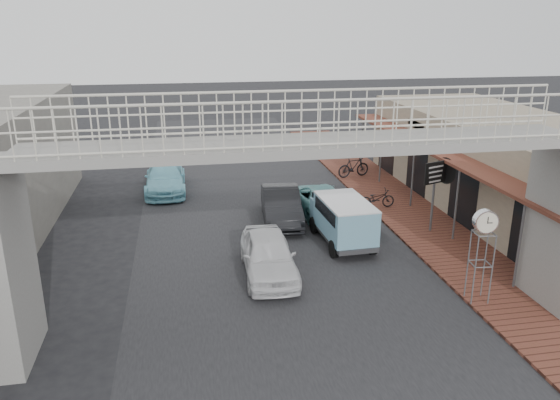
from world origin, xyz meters
name	(u,v)px	position (x,y,z in m)	size (l,w,h in m)	color
ground	(280,266)	(0.00, 0.00, 0.00)	(120.00, 120.00, 0.00)	black
road_strip	(280,266)	(0.00, 0.00, 0.01)	(10.00, 60.00, 0.01)	black
sidewalk	(421,223)	(6.50, 3.00, 0.05)	(3.00, 40.00, 0.10)	brown
shophouse_row	(511,166)	(10.97, 4.00, 2.01)	(7.20, 18.00, 4.00)	gray
footbridge	(308,219)	(0.00, -4.00, 3.18)	(16.40, 2.40, 6.34)	gray
white_hatchback	(268,255)	(-0.50, -0.55, 0.71)	(1.67, 4.16, 1.42)	white
dark_sedan	(281,205)	(0.84, 4.37, 0.71)	(1.51, 4.34, 1.43)	black
angkot_curb	(319,198)	(2.71, 5.29, 0.61)	(2.03, 4.41, 1.23)	#6BB8BA
angkot_far	(165,178)	(-3.99, 9.62, 0.68)	(1.92, 4.72, 1.37)	#80CCDE
angkot_van	(343,216)	(2.69, 1.58, 1.12)	(1.80, 3.67, 1.77)	black
motorcycle_near	(377,198)	(5.30, 5.05, 0.53)	(0.57, 1.63, 0.86)	black
motorcycle_far	(354,167)	(5.85, 10.12, 0.65)	(0.52, 1.84, 1.11)	black
street_clock	(485,226)	(5.30, -3.57, 2.46)	(0.72, 0.61, 2.85)	#59595B
arrow_sign	(449,171)	(7.13, 2.22, 2.46)	(1.77, 1.19, 2.93)	#59595B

